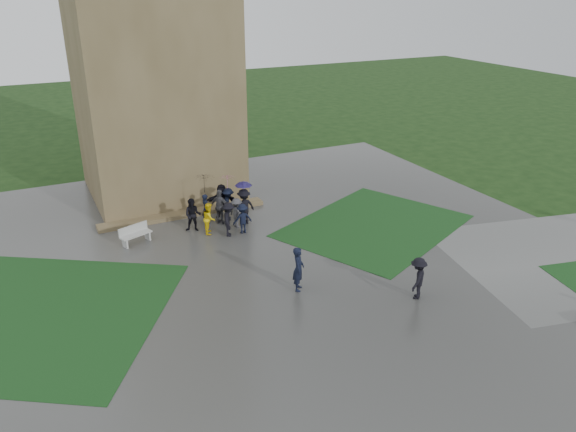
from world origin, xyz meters
name	(u,v)px	position (x,y,z in m)	size (l,w,h in m)	color
ground	(262,313)	(0.00, 0.00, 0.00)	(120.00, 120.00, 0.00)	black
plaza	(243,289)	(0.00, 2.00, 0.01)	(34.00, 34.00, 0.02)	#373734
lawn_inset_left	(15,314)	(-8.50, 4.00, 0.03)	(11.00, 9.00, 0.01)	#123515
lawn_inset_right	(374,226)	(8.50, 5.00, 0.03)	(9.00, 7.00, 0.01)	#123515
tower	(149,35)	(0.00, 15.00, 9.00)	(8.00, 8.00, 18.00)	brown
tower_plinth	(184,214)	(0.00, 10.60, 0.13)	(9.00, 0.80, 0.22)	brown
bench	(135,234)	(-3.02, 8.33, 0.48)	(1.63, 1.00, 0.90)	#B0B0AB
visitor_cluster	(225,205)	(1.65, 8.56, 1.12)	(3.81, 3.67, 2.67)	black
pedestrian_mid	(298,269)	(2.03, 0.96, 0.97)	(0.69, 0.45, 1.89)	black
pedestrian_near	(418,278)	(5.98, -1.67, 0.89)	(1.13, 0.58, 1.74)	black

